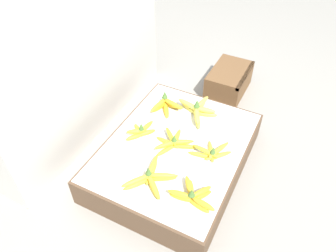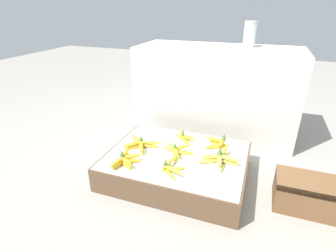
{
  "view_description": "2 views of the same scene",
  "coord_description": "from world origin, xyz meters",
  "views": [
    {
      "loc": [
        -1.15,
        -0.53,
        1.5
      ],
      "look_at": [
        0.04,
        0.07,
        0.26
      ],
      "focal_mm": 35.0,
      "sensor_mm": 36.0,
      "label": 1
    },
    {
      "loc": [
        0.48,
        -1.5,
        1.14
      ],
      "look_at": [
        -0.11,
        0.13,
        0.32
      ],
      "focal_mm": 28.0,
      "sensor_mm": 36.0,
      "label": 2
    }
  ],
  "objects": [
    {
      "name": "display_platform",
      "position": [
        0.0,
        0.0,
        0.09
      ],
      "size": [
        0.96,
        0.74,
        0.18
      ],
      "color": "brown",
      "rests_on": "ground_plane"
    },
    {
      "name": "wooden_crate",
      "position": [
        0.85,
        -0.03,
        0.09
      ],
      "size": [
        0.39,
        0.25,
        0.19
      ],
      "color": "brown",
      "rests_on": "ground_plane"
    },
    {
      "name": "banana_bunch_front_left",
      "position": [
        -0.29,
        -0.23,
        0.21
      ],
      "size": [
        0.15,
        0.24,
        0.1
      ],
      "color": "gold",
      "rests_on": "display_platform"
    },
    {
      "name": "banana_bunch_middle_midleft",
      "position": [
        -0.01,
        0.01,
        0.2
      ],
      "size": [
        0.25,
        0.24,
        0.09
      ],
      "color": "yellow",
      "rests_on": "display_platform"
    },
    {
      "name": "banana_bunch_middle_midright",
      "position": [
        0.3,
        -0.01,
        0.21
      ],
      "size": [
        0.28,
        0.27,
        0.12
      ],
      "color": "#DBCC4C",
      "rests_on": "display_platform"
    },
    {
      "name": "banana_bunch_front_midleft",
      "position": [
        0.02,
        -0.21,
        0.2
      ],
      "size": [
        0.17,
        0.22,
        0.09
      ],
      "color": "gold",
      "rests_on": "display_platform"
    },
    {
      "name": "banana_bunch_back_midright",
      "position": [
        0.25,
        0.19,
        0.21
      ],
      "size": [
        0.19,
        0.18,
        0.11
      ],
      "color": "gold",
      "rests_on": "display_platform"
    },
    {
      "name": "back_vendor_table",
      "position": [
        0.09,
        0.86,
        0.4
      ],
      "size": [
        1.43,
        0.59,
        0.79
      ],
      "color": "beige",
      "rests_on": "ground_plane"
    },
    {
      "name": "ground_plane",
      "position": [
        0.0,
        0.0,
        0.0
      ],
      "size": [
        10.0,
        10.0,
        0.0
      ],
      "primitive_type": "plane",
      "color": "gray"
    },
    {
      "name": "banana_bunch_middle_left",
      "position": [
        -0.28,
        -0.0,
        0.21
      ],
      "size": [
        0.27,
        0.23,
        0.1
      ],
      "color": "gold",
      "rests_on": "display_platform"
    },
    {
      "name": "banana_bunch_back_midleft",
      "position": [
        -0.02,
        0.22,
        0.21
      ],
      "size": [
        0.19,
        0.15,
        0.1
      ],
      "color": "yellow",
      "rests_on": "display_platform"
    }
  ]
}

